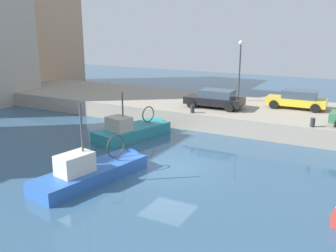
# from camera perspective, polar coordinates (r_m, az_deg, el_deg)

# --- Properties ---
(water_surface) EXTENTS (80.00, 80.00, 0.00)m
(water_surface) POSITION_cam_1_polar(r_m,az_deg,el_deg) (19.61, 0.06, -6.32)
(water_surface) COLOR #335675
(water_surface) RESTS_ON ground
(quay_wall) EXTENTS (9.00, 56.00, 1.20)m
(quay_wall) POSITION_cam_1_polar(r_m,az_deg,el_deg) (29.65, 10.59, 2.04)
(quay_wall) COLOR #9E9384
(quay_wall) RESTS_ON ground
(fishing_boat_teal) EXTENTS (6.39, 3.37, 4.08)m
(fishing_boat_teal) POSITION_cam_1_polar(r_m,az_deg,el_deg) (25.04, -4.87, -1.31)
(fishing_boat_teal) COLOR teal
(fishing_boat_teal) RESTS_ON ground
(fishing_boat_blue) EXTENTS (6.91, 3.01, 4.68)m
(fishing_boat_blue) POSITION_cam_1_polar(r_m,az_deg,el_deg) (18.58, -10.77, -7.42)
(fishing_boat_blue) COLOR #2D60B7
(fishing_boat_blue) RESTS_ON ground
(parked_car_black) EXTENTS (2.09, 4.35, 1.36)m
(parked_car_black) POSITION_cam_1_polar(r_m,az_deg,el_deg) (28.10, 7.20, 4.18)
(parked_car_black) COLOR black
(parked_car_black) RESTS_ON quay_wall
(parked_car_yellow) EXTENTS (1.91, 4.26, 1.36)m
(parked_car_yellow) POSITION_cam_1_polar(r_m,az_deg,el_deg) (29.18, 19.10, 3.87)
(parked_car_yellow) COLOR gold
(parked_car_yellow) RESTS_ON quay_wall
(mooring_bollard_south) EXTENTS (0.28, 0.28, 0.55)m
(mooring_bollard_south) POSITION_cam_1_polar(r_m,az_deg,el_deg) (24.27, 21.20, 0.51)
(mooring_bollard_south) COLOR #2D2D33
(mooring_bollard_south) RESTS_ON quay_wall
(mooring_bollard_mid) EXTENTS (0.28, 0.28, 0.55)m
(mooring_bollard_mid) POSITION_cam_1_polar(r_m,az_deg,el_deg) (26.36, 3.75, 2.60)
(mooring_bollard_mid) COLOR #2D2D33
(mooring_bollard_mid) RESTS_ON quay_wall
(quay_streetlamp) EXTENTS (0.36, 0.36, 4.83)m
(quay_streetlamp) POSITION_cam_1_polar(r_m,az_deg,el_deg) (30.61, 10.93, 9.75)
(quay_streetlamp) COLOR #38383D
(quay_streetlamp) RESTS_ON quay_wall
(waterfront_building_central) EXTENTS (10.04, 8.36, 16.83)m
(waterfront_building_central) POSITION_cam_1_polar(r_m,az_deg,el_deg) (47.63, -20.76, 15.68)
(waterfront_building_central) COLOR tan
(waterfront_building_central) RESTS_ON ground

